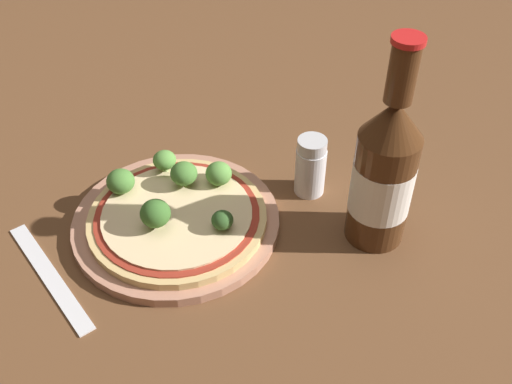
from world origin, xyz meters
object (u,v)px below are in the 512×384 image
(pizza, at_px, (177,217))
(beer_bottle, at_px, (384,172))
(pepper_shaker, at_px, (311,166))
(fork, at_px, (49,275))

(pizza, relative_size, beer_bottle, 0.83)
(pizza, relative_size, pepper_shaker, 2.65)
(fork, bearing_deg, beer_bottle, -117.47)
(pizza, xyz_separation_m, beer_bottle, (0.20, -0.12, 0.08))
(beer_bottle, bearing_deg, fork, 161.63)
(pizza, height_order, pepper_shaker, pepper_shaker)
(beer_bottle, bearing_deg, pizza, 149.27)
(beer_bottle, distance_m, pepper_shaker, 0.12)
(beer_bottle, xyz_separation_m, fork, (-0.35, 0.12, -0.09))
(pepper_shaker, bearing_deg, fork, 177.18)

